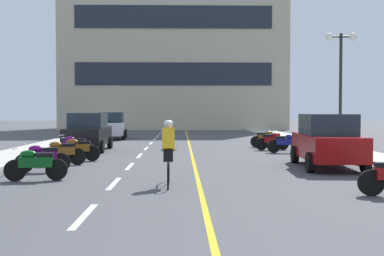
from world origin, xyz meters
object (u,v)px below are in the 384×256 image
(motorcycle_5, at_px, (61,152))
(motorcycle_3, at_px, (35,164))
(parked_car_mid, at_px, (88,132))
(cyclist_rider, at_px, (168,151))
(motorcycle_6, at_px, (77,149))
(motorcycle_10, at_px, (266,138))
(motorcycle_9, at_px, (272,140))
(motorcycle_7, at_px, (74,145))
(motorcycle_8, at_px, (286,143))
(street_lamp_mid, at_px, (341,65))
(parked_car_far, at_px, (112,126))
(parked_car_near, at_px, (327,141))
(motorcycle_4, at_px, (42,157))

(motorcycle_5, bearing_deg, motorcycle_3, -86.74)
(parked_car_mid, xyz_separation_m, cyclist_rider, (4.15, -11.10, -0.03))
(motorcycle_5, xyz_separation_m, motorcycle_6, (0.26, 1.47, 0.00))
(cyclist_rider, bearing_deg, motorcycle_10, 70.02)
(motorcycle_9, height_order, motorcycle_10, same)
(motorcycle_7, xyz_separation_m, motorcycle_8, (9.28, 1.61, 0.00))
(parked_car_mid, relative_size, motorcycle_3, 2.48)
(street_lamp_mid, height_order, motorcycle_5, street_lamp_mid)
(motorcycle_6, distance_m, motorcycle_10, 10.99)
(motorcycle_10, bearing_deg, street_lamp_mid, -46.03)
(motorcycle_7, relative_size, motorcycle_10, 1.02)
(parked_car_mid, height_order, motorcycle_7, parked_car_mid)
(motorcycle_3, height_order, cyclist_rider, cyclist_rider)
(motorcycle_9, bearing_deg, motorcycle_3, -129.51)
(motorcycle_7, bearing_deg, parked_car_far, 91.05)
(street_lamp_mid, height_order, motorcycle_7, street_lamp_mid)
(cyclist_rider, bearing_deg, motorcycle_3, 165.15)
(parked_car_near, bearing_deg, motorcycle_9, 93.79)
(motorcycle_5, xyz_separation_m, motorcycle_10, (8.71, 8.50, 0.00))
(street_lamp_mid, xyz_separation_m, parked_car_mid, (-11.92, 0.93, -3.15))
(motorcycle_3, distance_m, cyclist_rider, 3.83)
(parked_car_near, bearing_deg, motorcycle_7, 156.41)
(street_lamp_mid, distance_m, parked_car_near, 7.43)
(motorcycle_9, xyz_separation_m, cyclist_rider, (-4.80, -11.26, 0.41))
(motorcycle_9, distance_m, cyclist_rider, 12.25)
(motorcycle_4, distance_m, motorcycle_5, 1.89)
(parked_car_mid, distance_m, motorcycle_3, 10.15)
(motorcycle_6, bearing_deg, motorcycle_3, -90.48)
(motorcycle_4, distance_m, motorcycle_10, 13.64)
(motorcycle_8, relative_size, cyclist_rider, 0.96)
(motorcycle_8, bearing_deg, street_lamp_mid, 11.02)
(motorcycle_5, height_order, cyclist_rider, cyclist_rider)
(motorcycle_4, bearing_deg, motorcycle_6, 83.35)
(parked_car_far, height_order, motorcycle_6, parked_car_far)
(motorcycle_5, bearing_deg, parked_car_mid, 92.28)
(street_lamp_mid, height_order, cyclist_rider, street_lamp_mid)
(parked_car_near, xyz_separation_m, motorcycle_9, (-0.49, 7.34, -0.44))
(motorcycle_3, height_order, motorcycle_4, same)
(parked_car_near, distance_m, motorcycle_10, 9.34)
(motorcycle_3, xyz_separation_m, motorcycle_10, (8.50, 12.27, 0.00))
(motorcycle_5, height_order, motorcycle_8, same)
(street_lamp_mid, bearing_deg, motorcycle_3, -141.23)
(motorcycle_3, xyz_separation_m, motorcycle_8, (8.80, 8.68, 0.00))
(motorcycle_8, xyz_separation_m, motorcycle_9, (-0.32, 1.60, 0.00))
(motorcycle_10, relative_size, cyclist_rider, 0.94)
(motorcycle_4, bearing_deg, motorcycle_5, 85.95)
(motorcycle_7, xyz_separation_m, motorcycle_9, (8.96, 3.21, 0.00))
(parked_car_far, bearing_deg, cyclist_rider, -78.09)
(motorcycle_3, bearing_deg, parked_car_mid, 92.65)
(motorcycle_4, height_order, cyclist_rider, cyclist_rider)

